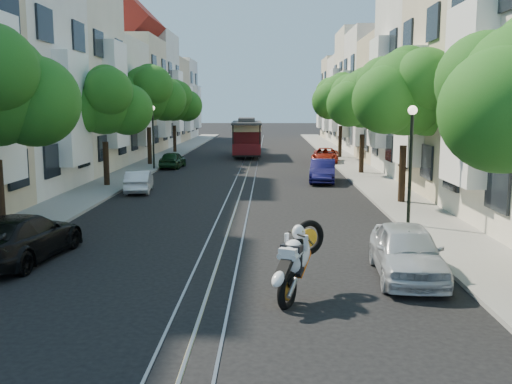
# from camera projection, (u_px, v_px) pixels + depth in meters

# --- Properties ---
(ground) EXTENTS (200.00, 200.00, 0.00)m
(ground) POSITION_uv_depth(u_px,v_px,m) (251.00, 162.00, 43.92)
(ground) COLOR black
(ground) RESTS_ON ground
(sidewalk_east) EXTENTS (2.50, 80.00, 0.12)m
(sidewalk_east) POSITION_uv_depth(u_px,v_px,m) (345.00, 161.00, 43.75)
(sidewalk_east) COLOR gray
(sidewalk_east) RESTS_ON ground
(sidewalk_west) EXTENTS (2.50, 80.00, 0.12)m
(sidewalk_west) POSITION_uv_depth(u_px,v_px,m) (157.00, 161.00, 44.08)
(sidewalk_west) COLOR gray
(sidewalk_west) RESTS_ON ground
(rail_left) EXTENTS (0.06, 80.00, 0.02)m
(rail_left) POSITION_uv_depth(u_px,v_px,m) (244.00, 162.00, 43.93)
(rail_left) COLOR gray
(rail_left) RESTS_ON ground
(rail_slot) EXTENTS (0.06, 80.00, 0.02)m
(rail_slot) POSITION_uv_depth(u_px,v_px,m) (251.00, 162.00, 43.92)
(rail_slot) COLOR gray
(rail_slot) RESTS_ON ground
(rail_right) EXTENTS (0.06, 80.00, 0.02)m
(rail_right) POSITION_uv_depth(u_px,v_px,m) (258.00, 162.00, 43.91)
(rail_right) COLOR gray
(rail_right) RESTS_ON ground
(lane_line) EXTENTS (0.08, 80.00, 0.01)m
(lane_line) POSITION_uv_depth(u_px,v_px,m) (251.00, 162.00, 43.92)
(lane_line) COLOR tan
(lane_line) RESTS_ON ground
(townhouses_east) EXTENTS (7.75, 72.00, 12.00)m
(townhouses_east) POSITION_uv_depth(u_px,v_px,m) (409.00, 93.00, 42.79)
(townhouses_east) COLOR beige
(townhouses_east) RESTS_ON ground
(townhouses_west) EXTENTS (7.75, 72.00, 11.76)m
(townhouses_west) POSITION_uv_depth(u_px,v_px,m) (95.00, 95.00, 43.35)
(townhouses_west) COLOR silver
(townhouses_west) RESTS_ON ground
(tree_e_b) EXTENTS (4.93, 4.08, 6.68)m
(tree_e_b) POSITION_uv_depth(u_px,v_px,m) (407.00, 95.00, 24.24)
(tree_e_b) COLOR black
(tree_e_b) RESTS_ON ground
(tree_e_c) EXTENTS (4.84, 3.99, 6.52)m
(tree_e_c) POSITION_uv_depth(u_px,v_px,m) (364.00, 100.00, 35.14)
(tree_e_c) COLOR black
(tree_e_c) RESTS_ON ground
(tree_e_d) EXTENTS (5.01, 4.16, 6.85)m
(tree_e_d) POSITION_uv_depth(u_px,v_px,m) (342.00, 98.00, 45.97)
(tree_e_d) COLOR black
(tree_e_d) RESTS_ON ground
(tree_w_b) EXTENTS (4.72, 3.87, 6.27)m
(tree_w_b) POSITION_uv_depth(u_px,v_px,m) (105.00, 103.00, 29.56)
(tree_w_b) COLOR black
(tree_w_b) RESTS_ON ground
(tree_w_c) EXTENTS (5.13, 4.28, 7.09)m
(tree_w_c) POSITION_uv_depth(u_px,v_px,m) (149.00, 94.00, 40.34)
(tree_w_c) COLOR black
(tree_w_c) RESTS_ON ground
(tree_w_d) EXTENTS (4.84, 3.99, 6.52)m
(tree_w_d) POSITION_uv_depth(u_px,v_px,m) (174.00, 102.00, 51.28)
(tree_w_d) COLOR black
(tree_w_d) RESTS_ON ground
(lamp_east) EXTENTS (0.32, 0.32, 4.16)m
(lamp_east) POSITION_uv_depth(u_px,v_px,m) (411.00, 147.00, 19.63)
(lamp_east) COLOR black
(lamp_east) RESTS_ON ground
(lamp_west) EXTENTS (0.32, 0.32, 4.16)m
(lamp_west) POSITION_uv_depth(u_px,v_px,m) (153.00, 127.00, 37.71)
(lamp_west) COLOR black
(lamp_west) RESTS_ON ground
(sportbike_rider) EXTENTS (1.23, 1.98, 1.74)m
(sportbike_rider) POSITION_uv_depth(u_px,v_px,m) (296.00, 258.00, 12.57)
(sportbike_rider) COLOR black
(sportbike_rider) RESTS_ON ground
(cable_car) EXTENTS (2.67, 7.81, 2.97)m
(cable_car) POSITION_uv_depth(u_px,v_px,m) (247.00, 136.00, 48.28)
(cable_car) COLOR black
(cable_car) RESTS_ON ground
(parked_car_e_near) EXTENTS (1.83, 4.04, 1.35)m
(parked_car_e_near) POSITION_uv_depth(u_px,v_px,m) (407.00, 251.00, 14.23)
(parked_car_e_near) COLOR #B5BBC2
(parked_car_e_near) RESTS_ON ground
(parked_car_e_mid) EXTENTS (1.78, 4.03, 1.29)m
(parked_car_e_mid) POSITION_uv_depth(u_px,v_px,m) (323.00, 171.00, 32.00)
(parked_car_e_mid) COLOR #0C0C3C
(parked_car_e_mid) RESTS_ON ground
(parked_car_e_far) EXTENTS (2.46, 4.36, 1.15)m
(parked_car_e_far) POSITION_uv_depth(u_px,v_px,m) (325.00, 156.00, 42.56)
(parked_car_e_far) COLOR maroon
(parked_car_e_far) RESTS_ON ground
(parked_car_w_near) EXTENTS (2.36, 4.77, 1.33)m
(parked_car_w_near) POSITION_uv_depth(u_px,v_px,m) (22.00, 238.00, 15.73)
(parked_car_w_near) COLOR black
(parked_car_w_near) RESTS_ON ground
(parked_car_w_mid) EXTENTS (1.57, 3.45, 1.10)m
(parked_car_w_mid) POSITION_uv_depth(u_px,v_px,m) (139.00, 181.00, 28.37)
(parked_car_w_mid) COLOR silver
(parked_car_w_mid) RESTS_ON ground
(parked_car_w_far) EXTENTS (1.58, 3.45, 1.15)m
(parked_car_w_far) POSITION_uv_depth(u_px,v_px,m) (173.00, 160.00, 39.41)
(parked_car_w_far) COLOR #143319
(parked_car_w_far) RESTS_ON ground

